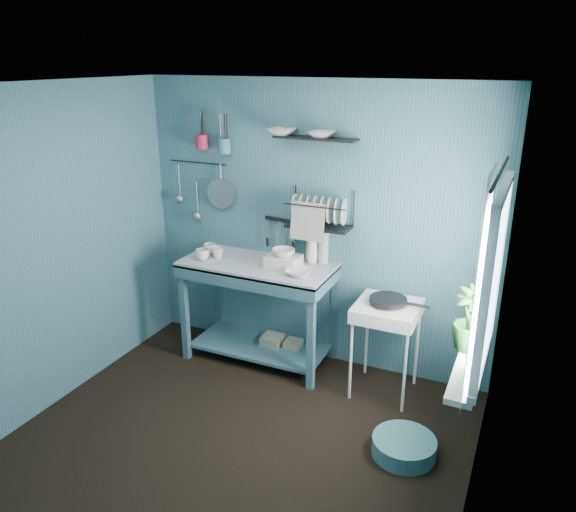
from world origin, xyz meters
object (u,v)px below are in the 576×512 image
at_px(water_bottle, 323,247).
at_px(utensil_cup_magenta, 202,142).
at_px(dish_rack, 319,209).
at_px(frying_pan, 388,300).
at_px(mug_left, 202,255).
at_px(wash_tub, 284,261).
at_px(soap_bottle, 312,246).
at_px(utensil_cup_teal, 224,146).
at_px(mug_right, 210,249).
at_px(potted_plant, 471,319).
at_px(mug_mid, 218,253).
at_px(work_counter, 260,311).
at_px(colander, 221,193).
at_px(storage_tin_large, 272,346).
at_px(hotplate_stand, 385,349).
at_px(floor_basin, 404,447).
at_px(storage_tin_small, 293,350).

xyz_separation_m(water_bottle, utensil_cup_magenta, (-1.17, -0.03, 0.85)).
height_order(water_bottle, dish_rack, dish_rack).
bearing_deg(frying_pan, mug_left, -176.95).
relative_size(wash_tub, utensil_cup_magenta, 2.15).
height_order(soap_bottle, utensil_cup_teal, utensil_cup_teal).
bearing_deg(mug_right, potted_plant, -14.35).
height_order(water_bottle, utensil_cup_magenta, utensil_cup_magenta).
relative_size(mug_left, mug_mid, 1.23).
bearing_deg(soap_bottle, mug_mid, -162.00).
height_order(mug_right, utensil_cup_teal, utensil_cup_teal).
height_order(water_bottle, utensil_cup_teal, utensil_cup_teal).
bearing_deg(work_counter, colander, 157.19).
distance_m(colander, storage_tin_large, 1.50).
bearing_deg(dish_rack, wash_tub, -143.53).
xyz_separation_m(hotplate_stand, frying_pan, (0.00, 0.00, 0.44)).
distance_m(utensil_cup_magenta, utensil_cup_teal, 0.23).
bearing_deg(soap_bottle, colander, 179.00).
xyz_separation_m(utensil_cup_magenta, floor_basin, (2.19, -0.98, -1.87)).
distance_m(hotplate_stand, frying_pan, 0.44).
relative_size(work_counter, frying_pan, 4.48).
xyz_separation_m(work_counter, soap_bottle, (0.42, 0.20, 0.63)).
bearing_deg(utensil_cup_teal, soap_bottle, 0.96).
bearing_deg(potted_plant, floor_basin, -150.26).
distance_m(mug_left, storage_tin_large, 1.08).
bearing_deg(potted_plant, mug_right, 165.65).
height_order(mug_right, frying_pan, mug_right).
bearing_deg(mug_left, dish_rack, 16.70).
relative_size(dish_rack, utensil_cup_teal, 4.23).
bearing_deg(utensil_cup_teal, colander, 158.15).
bearing_deg(wash_tub, hotplate_stand, -3.12).
bearing_deg(work_counter, wash_tub, -3.75).
distance_m(mug_right, storage_tin_small, 1.21).
bearing_deg(soap_bottle, dish_rack, -36.41).
distance_m(hotplate_stand, floor_basin, 0.87).
distance_m(potted_plant, storage_tin_small, 1.96).
distance_m(frying_pan, utensil_cup_teal, 1.95).
height_order(mug_left, wash_tub, wash_tub).
xyz_separation_m(potted_plant, storage_tin_small, (-1.57, 0.69, -0.95)).
xyz_separation_m(colander, floor_basin, (2.04, -1.01, -1.41)).
height_order(mug_mid, potted_plant, potted_plant).
xyz_separation_m(storage_tin_small, floor_basin, (1.24, -0.87, -0.04)).
xyz_separation_m(work_counter, wash_tub, (0.25, -0.02, 0.53)).
distance_m(water_bottle, colander, 1.08).
relative_size(work_counter, utensil_cup_teal, 10.34).
height_order(frying_pan, potted_plant, potted_plant).
bearing_deg(mug_left, work_counter, 18.43).
bearing_deg(mug_right, work_counter, 0.00).
height_order(mug_right, water_bottle, water_bottle).
bearing_deg(utensil_cup_magenta, floor_basin, -24.06).
xyz_separation_m(mug_left, water_bottle, (1.00, 0.38, 0.09)).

